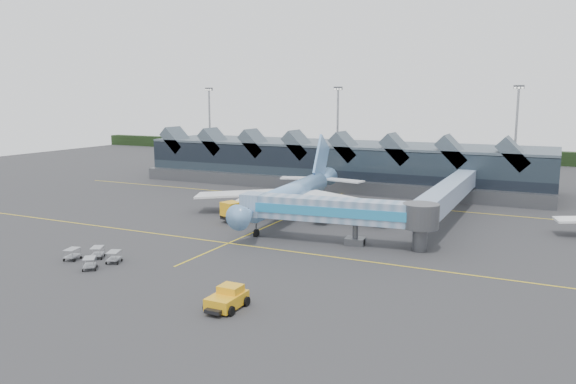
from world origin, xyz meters
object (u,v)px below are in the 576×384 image
at_px(main_airliner, 293,193).
at_px(fuel_truck, 252,206).
at_px(jet_bridge, 347,212).
at_px(pushback_tug, 227,299).

height_order(main_airliner, fuel_truck, main_airliner).
relative_size(jet_bridge, pushback_tug, 5.76).
relative_size(jet_bridge, fuel_truck, 2.47).
xyz_separation_m(jet_bridge, pushback_tug, (-2.02, -27.07, -3.45)).
distance_m(main_airliner, fuel_truck, 7.43).
bearing_deg(main_airliner, pushback_tug, -77.72).
height_order(main_airliner, jet_bridge, main_airliner).
xyz_separation_m(main_airliner, fuel_truck, (-5.18, -5.03, -1.76)).
bearing_deg(fuel_truck, jet_bridge, -3.73).
height_order(fuel_truck, pushback_tug, fuel_truck).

